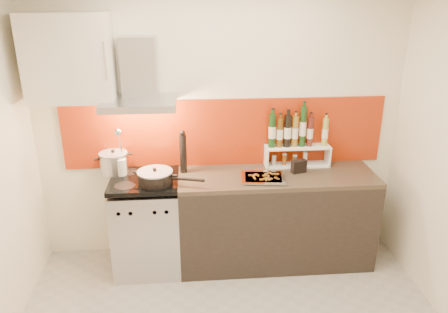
{
  "coord_description": "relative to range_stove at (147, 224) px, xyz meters",
  "views": [
    {
      "loc": [
        -0.29,
        -2.49,
        2.49
      ],
      "look_at": [
        0.0,
        0.95,
        1.15
      ],
      "focal_mm": 35.0,
      "sensor_mm": 36.0,
      "label": 1
    }
  ],
  "objects": [
    {
      "name": "caddy_box",
      "position": [
        1.4,
        0.04,
        0.52
      ],
      "size": [
        0.15,
        0.1,
        0.12
      ],
      "primitive_type": "cube",
      "rotation": [
        0.0,
        0.0,
        0.31
      ],
      "color": "black",
      "rests_on": "counter"
    },
    {
      "name": "pepper_mill",
      "position": [
        0.35,
        0.14,
        0.65
      ],
      "size": [
        0.06,
        0.06,
        0.4
      ],
      "color": "black",
      "rests_on": "counter"
    },
    {
      "name": "step_shelf",
      "position": [
        1.4,
        0.2,
        0.72
      ],
      "size": [
        0.61,
        0.17,
        0.58
      ],
      "color": "white",
      "rests_on": "counter"
    },
    {
      "name": "utensil_jar",
      "position": [
        -0.2,
        0.09,
        0.6
      ],
      "size": [
        0.1,
        0.15,
        0.47
      ],
      "color": "silver",
      "rests_on": "range_stove"
    },
    {
      "name": "back_wall",
      "position": [
        0.7,
        0.3,
        0.86
      ],
      "size": [
        3.4,
        0.02,
        2.6
      ],
      "primitive_type": "cube",
      "color": "silver",
      "rests_on": "ground"
    },
    {
      "name": "range_stove",
      "position": [
        0.0,
        0.0,
        0.0
      ],
      "size": [
        0.6,
        0.6,
        0.91
      ],
      "color": "#B7B7BA",
      "rests_on": "ground"
    },
    {
      "name": "saute_pan",
      "position": [
        0.11,
        -0.1,
        0.52
      ],
      "size": [
        0.58,
        0.31,
        0.14
      ],
      "color": "black",
      "rests_on": "range_stove"
    },
    {
      "name": "upper_cabinet",
      "position": [
        -0.55,
        0.13,
        1.51
      ],
      "size": [
        0.7,
        0.35,
        0.72
      ],
      "primitive_type": "cube",
      "color": "silver",
      "rests_on": "back_wall"
    },
    {
      "name": "counter",
      "position": [
        1.2,
        0.0,
        0.01
      ],
      "size": [
        1.8,
        0.6,
        0.9
      ],
      "color": "black",
      "rests_on": "ground"
    },
    {
      "name": "stock_pot",
      "position": [
        -0.28,
        0.17,
        0.56
      ],
      "size": [
        0.26,
        0.26,
        0.22
      ],
      "color": "#B7B7BA",
      "rests_on": "range_stove"
    },
    {
      "name": "baking_tray",
      "position": [
        1.05,
        -0.09,
        0.47
      ],
      "size": [
        0.41,
        0.34,
        0.03
      ],
      "color": "silver",
      "rests_on": "counter"
    },
    {
      "name": "backsplash",
      "position": [
        0.75,
        0.29,
        0.78
      ],
      "size": [
        3.0,
        0.02,
        0.64
      ],
      "primitive_type": "cube",
      "color": "#9F2508",
      "rests_on": "back_wall"
    },
    {
      "name": "range_hood",
      "position": [
        0.0,
        0.14,
        1.3
      ],
      "size": [
        0.62,
        0.5,
        0.61
      ],
      "color": "#B7B7BA",
      "rests_on": "back_wall"
    }
  ]
}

